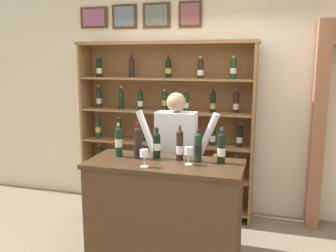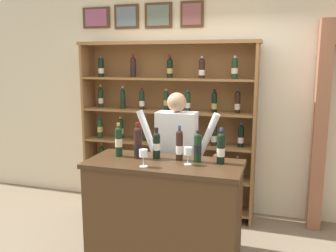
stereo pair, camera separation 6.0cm
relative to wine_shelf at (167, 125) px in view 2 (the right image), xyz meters
name	(u,v)px [view 2 (the right image)]	position (x,y,z in m)	size (l,w,h in m)	color
back_wall	(210,75)	(0.47, 0.31, 0.61)	(12.00, 0.19, 3.50)	beige
wine_shelf	(167,125)	(0.00, 0.00, 0.00)	(2.24, 0.37, 2.17)	olive
tasting_counter	(164,216)	(0.37, -1.29, -0.62)	(1.42, 0.61, 1.04)	#4C331E
shopkeeper	(177,152)	(0.34, -0.75, -0.14)	(0.91, 0.22, 1.62)	#2D3347
tasting_bottle_riserva	(119,141)	(-0.10, -1.22, 0.05)	(0.07, 0.07, 0.32)	black
tasting_bottle_super_tuscan	(138,142)	(0.10, -1.24, 0.05)	(0.08, 0.08, 0.34)	black
tasting_bottle_brunello	(156,144)	(0.26, -1.18, 0.03)	(0.07, 0.07, 0.29)	black
tasting_bottle_prosecco	(179,145)	(0.49, -1.18, 0.04)	(0.07, 0.07, 0.32)	black
tasting_bottle_rosso	(198,147)	(0.66, -1.19, 0.04)	(0.07, 0.07, 0.29)	black
tasting_bottle_grappa	(221,148)	(0.87, -1.18, 0.04)	(0.07, 0.07, 0.32)	black
wine_glass_center	(188,152)	(0.60, -1.30, 0.01)	(0.08, 0.08, 0.16)	silver
wine_glass_left	(143,154)	(0.25, -1.48, 0.01)	(0.07, 0.07, 0.15)	silver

